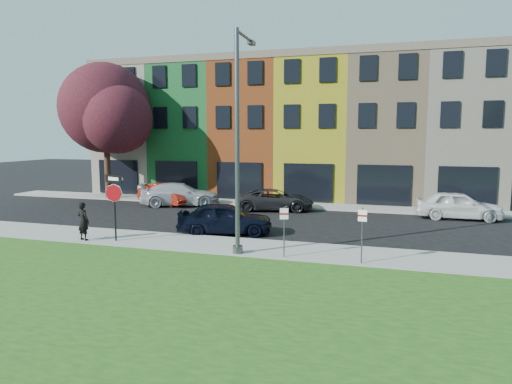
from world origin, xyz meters
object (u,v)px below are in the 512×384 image
(stop_sign, at_px, (114,194))
(man, at_px, (83,221))
(street_lamp, at_px, (239,143))
(sedan_near, at_px, (225,218))

(stop_sign, relative_size, man, 1.71)
(man, height_order, street_lamp, street_lamp)
(street_lamp, bearing_deg, sedan_near, 116.70)
(sedan_near, bearing_deg, man, 107.95)
(stop_sign, distance_m, sedan_near, 5.26)
(stop_sign, distance_m, man, 1.89)
(stop_sign, height_order, sedan_near, stop_sign)
(man, xyz_separation_m, sedan_near, (5.31, 3.54, -0.20))
(stop_sign, relative_size, sedan_near, 0.60)
(stop_sign, xyz_separation_m, man, (-1.40, -0.32, -1.23))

